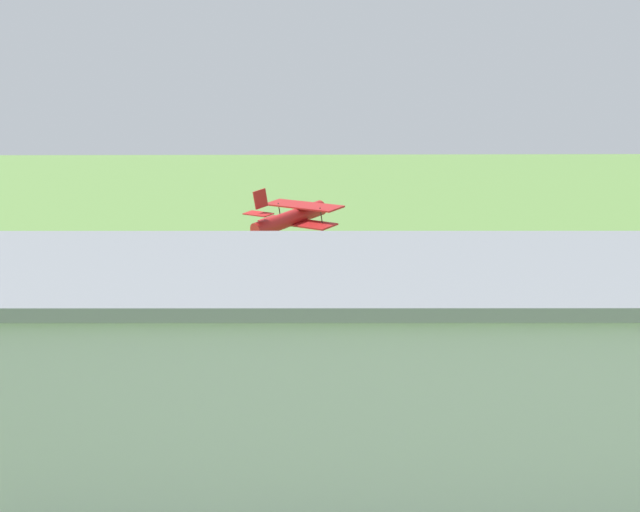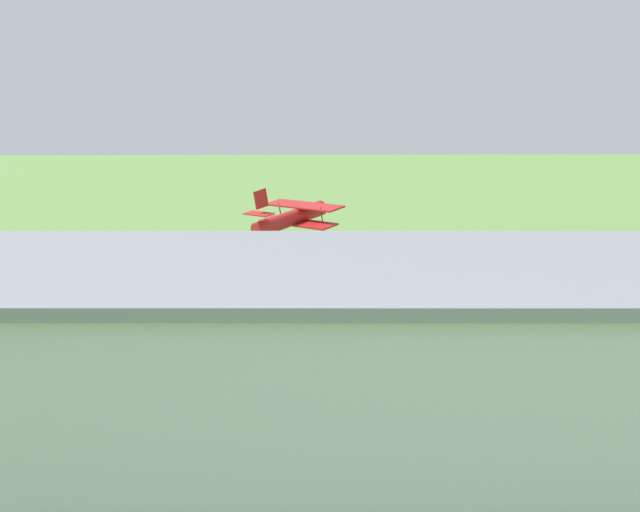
# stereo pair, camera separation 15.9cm
# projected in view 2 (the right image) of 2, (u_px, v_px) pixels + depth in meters

# --- Properties ---
(ground_plane) EXTENTS (400.00, 400.00, 0.00)m
(ground_plane) POSITION_uv_depth(u_px,v_px,m) (372.00, 271.00, 67.52)
(ground_plane) COLOR #608C42
(hangar) EXTENTS (36.22, 16.00, 6.79)m
(hangar) POSITION_uv_depth(u_px,v_px,m) (437.00, 367.00, 29.22)
(hangar) COLOR silver
(hangar) RESTS_ON ground_plane
(biplane) EXTENTS (7.42, 7.36, 4.12)m
(biplane) POSITION_uv_depth(u_px,v_px,m) (293.00, 218.00, 68.94)
(biplane) COLOR #B21E1E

